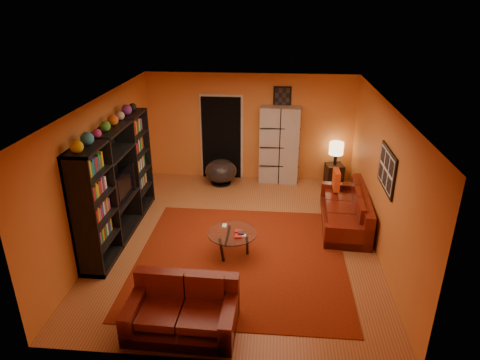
# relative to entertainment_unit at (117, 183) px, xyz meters

# --- Properties ---
(floor) EXTENTS (6.00, 6.00, 0.00)m
(floor) POSITION_rel_entertainment_unit_xyz_m (2.27, 0.00, -1.05)
(floor) COLOR brown
(floor) RESTS_ON ground
(ceiling) EXTENTS (6.00, 6.00, 0.00)m
(ceiling) POSITION_rel_entertainment_unit_xyz_m (2.27, 0.00, 1.55)
(ceiling) COLOR white
(ceiling) RESTS_ON wall_back
(wall_back) EXTENTS (6.00, 0.00, 6.00)m
(wall_back) POSITION_rel_entertainment_unit_xyz_m (2.27, 3.00, 0.25)
(wall_back) COLOR orange
(wall_back) RESTS_ON floor
(wall_front) EXTENTS (6.00, 0.00, 6.00)m
(wall_front) POSITION_rel_entertainment_unit_xyz_m (2.27, -3.00, 0.25)
(wall_front) COLOR orange
(wall_front) RESTS_ON floor
(wall_left) EXTENTS (0.00, 6.00, 6.00)m
(wall_left) POSITION_rel_entertainment_unit_xyz_m (-0.23, 0.00, 0.25)
(wall_left) COLOR orange
(wall_left) RESTS_ON floor
(wall_right) EXTENTS (0.00, 6.00, 6.00)m
(wall_right) POSITION_rel_entertainment_unit_xyz_m (4.78, 0.00, 0.25)
(wall_right) COLOR orange
(wall_right) RESTS_ON floor
(rug) EXTENTS (3.60, 3.60, 0.01)m
(rug) POSITION_rel_entertainment_unit_xyz_m (2.38, -0.70, -1.04)
(rug) COLOR #611A0B
(rug) RESTS_ON floor
(doorway) EXTENTS (0.95, 0.10, 2.04)m
(doorway) POSITION_rel_entertainment_unit_xyz_m (1.57, 2.96, -0.03)
(doorway) COLOR black
(doorway) RESTS_ON floor
(wall_art_right) EXTENTS (0.03, 1.00, 0.70)m
(wall_art_right) POSITION_rel_entertainment_unit_xyz_m (4.75, -0.30, 0.55)
(wall_art_right) COLOR black
(wall_art_right) RESTS_ON wall_right
(wall_art_back) EXTENTS (0.42, 0.03, 0.52)m
(wall_art_back) POSITION_rel_entertainment_unit_xyz_m (3.02, 2.98, 1.00)
(wall_art_back) COLOR black
(wall_art_back) RESTS_ON wall_back
(entertainment_unit) EXTENTS (0.45, 3.00, 2.10)m
(entertainment_unit) POSITION_rel_entertainment_unit_xyz_m (0.00, 0.00, 0.00)
(entertainment_unit) COLOR black
(entertainment_unit) RESTS_ON floor
(tv) EXTENTS (0.98, 0.13, 0.57)m
(tv) POSITION_rel_entertainment_unit_xyz_m (0.05, 0.01, -0.05)
(tv) COLOR black
(tv) RESTS_ON entertainment_unit
(sofa) EXTENTS (0.97, 2.13, 0.85)m
(sofa) POSITION_rel_entertainment_unit_xyz_m (4.41, 0.73, -0.76)
(sofa) COLOR #53120B
(sofa) RESTS_ON rug
(loveseat) EXTENTS (1.50, 0.92, 0.85)m
(loveseat) POSITION_rel_entertainment_unit_xyz_m (1.72, -2.42, -0.76)
(loveseat) COLOR #53120B
(loveseat) RESTS_ON rug
(throw_pillow) EXTENTS (0.12, 0.42, 0.42)m
(throw_pillow) POSITION_rel_entertainment_unit_xyz_m (4.22, 1.50, -0.42)
(throw_pillow) COLOR #FC571C
(throw_pillow) RESTS_ON sofa
(coffee_table) EXTENTS (0.87, 0.87, 0.43)m
(coffee_table) POSITION_rel_entertainment_unit_xyz_m (2.21, -0.58, -0.66)
(coffee_table) COLOR silver
(coffee_table) RESTS_ON floor
(storage_cabinet) EXTENTS (0.97, 0.49, 1.87)m
(storage_cabinet) POSITION_rel_entertainment_unit_xyz_m (3.00, 2.80, -0.12)
(storage_cabinet) COLOR #B2ACA4
(storage_cabinet) RESTS_ON floor
(bowl_chair) EXTENTS (0.76, 0.76, 0.61)m
(bowl_chair) POSITION_rel_entertainment_unit_xyz_m (1.61, 2.50, -0.72)
(bowl_chair) COLOR black
(bowl_chair) RESTS_ON floor
(side_table) EXTENTS (0.46, 0.46, 0.50)m
(side_table) POSITION_rel_entertainment_unit_xyz_m (4.35, 2.74, -0.80)
(side_table) COLOR black
(side_table) RESTS_ON floor
(table_lamp) EXTENTS (0.34, 0.34, 0.56)m
(table_lamp) POSITION_rel_entertainment_unit_xyz_m (4.35, 2.74, -0.15)
(table_lamp) COLOR black
(table_lamp) RESTS_ON side_table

